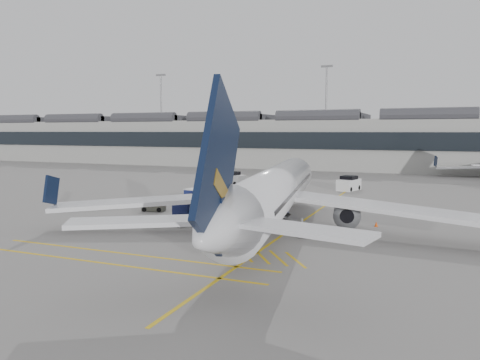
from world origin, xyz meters
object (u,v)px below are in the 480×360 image
at_px(baggage_cart_a, 279,208).
at_px(ramp_agent_b, 234,210).
at_px(pushback_tug, 154,206).
at_px(ramp_agent_a, 256,203).
at_px(belt_loader, 265,213).
at_px(airliner_main, 273,193).

height_order(baggage_cart_a, ramp_agent_b, ramp_agent_b).
bearing_deg(pushback_tug, ramp_agent_a, 11.11).
bearing_deg(pushback_tug, baggage_cart_a, -6.08).
relative_size(ramp_agent_a, pushback_tug, 0.64).
distance_m(belt_loader, ramp_agent_a, 4.09).
bearing_deg(airliner_main, ramp_agent_b, 136.88).
distance_m(airliner_main, baggage_cart_a, 6.60).
distance_m(airliner_main, pushback_tug, 15.90).
bearing_deg(ramp_agent_a, belt_loader, -79.49).
relative_size(baggage_cart_a, ramp_agent_b, 0.94).
relative_size(baggage_cart_a, pushback_tug, 0.75).
distance_m(airliner_main, belt_loader, 6.72).
bearing_deg(ramp_agent_a, pushback_tug, -179.00).
bearing_deg(belt_loader, airliner_main, -61.09).
bearing_deg(belt_loader, baggage_cart_a, 25.98).
height_order(belt_loader, ramp_agent_a, belt_loader).
bearing_deg(belt_loader, ramp_agent_b, -134.45).
relative_size(belt_loader, pushback_tug, 1.67).
height_order(airliner_main, ramp_agent_a, airliner_main).
xyz_separation_m(belt_loader, ramp_agent_b, (-2.38, -2.16, 0.50)).
bearing_deg(ramp_agent_a, ramp_agent_b, -113.86).
distance_m(belt_loader, pushback_tug, 12.33).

